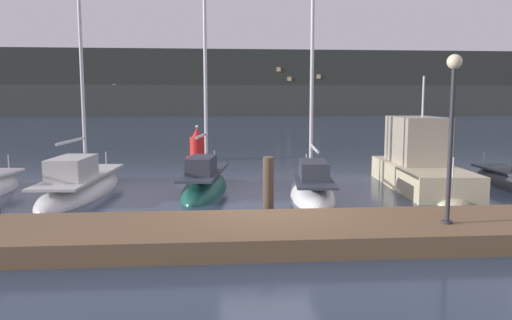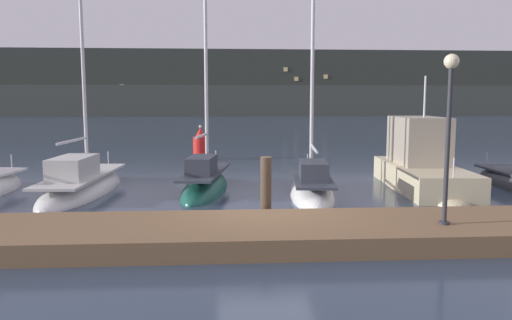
# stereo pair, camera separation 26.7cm
# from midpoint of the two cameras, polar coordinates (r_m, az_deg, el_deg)

# --- Properties ---
(ground_plane) EXTENTS (400.00, 400.00, 0.00)m
(ground_plane) POSITION_cam_midpoint_polar(r_m,az_deg,el_deg) (12.90, 1.72, -7.31)
(ground_plane) COLOR #2D3D51
(dock) EXTENTS (36.45, 2.80, 0.45)m
(dock) POSITION_cam_midpoint_polar(r_m,az_deg,el_deg) (11.22, 2.56, -8.30)
(dock) COLOR brown
(dock) RESTS_ON ground
(mooring_pile_2) EXTENTS (0.28, 0.28, 1.74)m
(mooring_pile_2) POSITION_cam_midpoint_polar(r_m,az_deg,el_deg) (12.68, 1.74, -3.54)
(mooring_pile_2) COLOR #4C3D2D
(mooring_pile_2) RESTS_ON ground
(sailboat_berth_3) EXTENTS (2.21, 6.83, 10.11)m
(sailboat_berth_3) POSITION_cam_midpoint_polar(r_m,az_deg,el_deg) (18.03, -18.86, -3.04)
(sailboat_berth_3) COLOR white
(sailboat_berth_3) RESTS_ON ground
(sailboat_berth_4) EXTENTS (2.08, 5.46, 8.68)m
(sailboat_berth_4) POSITION_cam_midpoint_polar(r_m,az_deg,el_deg) (17.41, -5.41, -3.03)
(sailboat_berth_4) COLOR #195647
(sailboat_berth_4) RESTS_ON ground
(sailboat_berth_5) EXTENTS (1.99, 5.42, 8.84)m
(sailboat_berth_5) POSITION_cam_midpoint_polar(r_m,az_deg,el_deg) (16.56, 6.84, -3.63)
(sailboat_berth_5) COLOR white
(sailboat_berth_5) RESTS_ON ground
(motorboat_berth_6) EXTENTS (2.77, 6.66, 4.45)m
(motorboat_berth_6) POSITION_cam_midpoint_polar(r_m,az_deg,el_deg) (18.95, 18.77, -1.40)
(motorboat_berth_6) COLOR beige
(motorboat_berth_6) RESTS_ON ground
(channel_buoy) EXTENTS (1.16, 1.16, 1.83)m
(channel_buoy) POSITION_cam_midpoint_polar(r_m,az_deg,el_deg) (26.51, -6.08, 1.49)
(channel_buoy) COLOR red
(channel_buoy) RESTS_ON ground
(dock_lamppost) EXTENTS (0.32, 0.32, 3.68)m
(dock_lamppost) POSITION_cam_midpoint_polar(r_m,az_deg,el_deg) (11.53, 21.84, 5.27)
(dock_lamppost) COLOR #2D2D33
(dock_lamppost) RESTS_ON dock
(hillside_backdrop) EXTENTS (240.00, 23.00, 13.05)m
(hillside_backdrop) POSITION_cam_midpoint_polar(r_m,az_deg,el_deg) (106.89, -4.22, 8.46)
(hillside_backdrop) COLOR #333833
(hillside_backdrop) RESTS_ON ground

